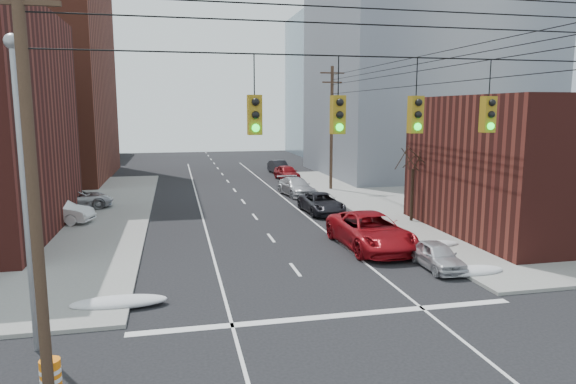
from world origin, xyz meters
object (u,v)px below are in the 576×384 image
parked_car_f (279,167)px  parked_car_e (287,173)px  red_pickup (371,231)px  parked_car_a (437,255)px  construction_barrel (51,377)px  lot_car_b (75,199)px  lot_car_d (14,199)px  parked_car_b (362,230)px  parked_car_d (296,187)px  parked_car_c (322,203)px  lot_car_a (55,211)px

parked_car_f → parked_car_e: bearing=-98.4°
red_pickup → parked_car_a: bearing=-69.2°
parked_car_e → construction_barrel: bearing=-117.3°
lot_car_b → lot_car_d: 4.11m
parked_car_a → construction_barrel: parked_car_a is taller
parked_car_b → parked_car_e: size_ratio=0.84×
parked_car_b → lot_car_d: lot_car_d is taller
parked_car_f → parked_car_d: bearing=-101.7°
parked_car_c → lot_car_a: size_ratio=1.11×
parked_car_f → construction_barrel: 46.45m
parked_car_d → parked_car_f: (1.60, 15.26, -0.01)m
parked_car_c → lot_car_b: size_ratio=0.97×
parked_car_b → parked_car_f: parked_car_f is taller
parked_car_b → parked_car_c: 8.01m
parked_car_a → parked_car_c: 13.57m
parked_car_b → lot_car_a: bearing=154.6°
parked_car_a → parked_car_e: (-0.26, 30.99, 0.15)m
parked_car_a → lot_car_d: bearing=142.5°
lot_car_b → parked_car_d: bearing=-91.5°
parked_car_c → lot_car_b: 17.77m
red_pickup → parked_car_f: (1.66, 32.49, -0.18)m
parked_car_d → parked_car_b: bearing=-96.9°
lot_car_a → lot_car_d: size_ratio=1.01×
lot_car_d → construction_barrel: size_ratio=4.87×
parked_car_b → parked_car_d: (0.00, 15.75, 0.12)m
lot_car_d → parked_car_d: bearing=-95.0°
lot_car_d → construction_barrel: bearing=-175.3°
parked_car_a → parked_car_c: bearing=98.3°
parked_car_a → parked_car_b: parked_car_b is taller
red_pickup → parked_car_a: size_ratio=1.82×
red_pickup → lot_car_d: red_pickup is taller
red_pickup → lot_car_d: size_ratio=1.45×
parked_car_c → lot_car_d: (-21.24, 5.01, 0.22)m
parked_car_b → lot_car_b: 21.33m
parked_car_e → construction_barrel: parked_car_e is taller
parked_car_a → lot_car_b: 26.10m
lot_car_d → parked_car_f: bearing=-64.1°
red_pickup → parked_car_c: (0.06, 9.49, -0.21)m
parked_car_f → lot_car_b: 26.20m
parked_car_d → lot_car_a: bearing=-162.6°
parked_car_a → parked_car_b: size_ratio=0.96×
parked_car_c → parked_car_f: size_ratio=1.13×
parked_car_f → lot_car_d: 29.07m
parked_car_c → parked_car_e: size_ratio=1.13×
parked_car_d → construction_barrel: parked_car_d is taller
lot_car_a → lot_car_d: lot_car_d is taller
lot_car_b → parked_car_a: bearing=-145.7°
lot_car_a → construction_barrel: (4.16, -20.84, -0.42)m
lot_car_a → lot_car_d: (-3.78, 5.16, 0.02)m
lot_car_d → lot_car_b: bearing=-106.8°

